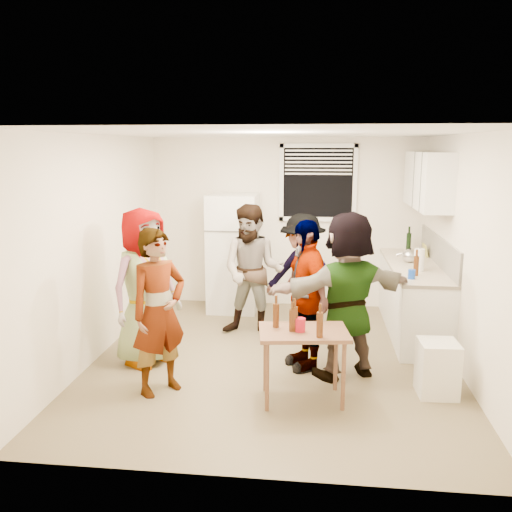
# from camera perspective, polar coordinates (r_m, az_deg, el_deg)

# --- Properties ---
(room) EXTENTS (4.00, 4.50, 2.50)m
(room) POSITION_cam_1_polar(r_m,az_deg,el_deg) (6.24, 1.87, -10.84)
(room) COLOR white
(room) RESTS_ON ground
(window) EXTENTS (1.12, 0.10, 1.06)m
(window) POSITION_cam_1_polar(r_m,az_deg,el_deg) (7.98, 6.54, 7.66)
(window) COLOR white
(window) RESTS_ON room
(refrigerator) EXTENTS (0.70, 0.70, 1.70)m
(refrigerator) POSITION_cam_1_polar(r_m,az_deg,el_deg) (7.88, -2.39, 0.34)
(refrigerator) COLOR white
(refrigerator) RESTS_ON ground
(counter_lower) EXTENTS (0.60, 2.20, 0.86)m
(counter_lower) POSITION_cam_1_polar(r_m,az_deg,el_deg) (7.28, 16.18, -4.45)
(counter_lower) COLOR white
(counter_lower) RESTS_ON ground
(countertop) EXTENTS (0.64, 2.22, 0.04)m
(countertop) POSITION_cam_1_polar(r_m,az_deg,el_deg) (7.17, 16.37, -0.98)
(countertop) COLOR beige
(countertop) RESTS_ON counter_lower
(backsplash) EXTENTS (0.03, 2.20, 0.36)m
(backsplash) POSITION_cam_1_polar(r_m,az_deg,el_deg) (7.19, 18.70, 0.53)
(backsplash) COLOR #B9B5AA
(backsplash) RESTS_ON countertop
(upper_cabinets) EXTENTS (0.34, 1.60, 0.70)m
(upper_cabinets) POSITION_cam_1_polar(r_m,az_deg,el_deg) (7.25, 17.61, 7.63)
(upper_cabinets) COLOR white
(upper_cabinets) RESTS_ON room
(kettle) EXTENTS (0.29, 0.27, 0.20)m
(kettle) POSITION_cam_1_polar(r_m,az_deg,el_deg) (7.26, 15.85, -0.64)
(kettle) COLOR silver
(kettle) RESTS_ON countertop
(paper_towel) EXTENTS (0.12, 0.12, 0.27)m
(paper_towel) POSITION_cam_1_polar(r_m,az_deg,el_deg) (6.80, 16.73, -1.49)
(paper_towel) COLOR white
(paper_towel) RESTS_ON countertop
(wine_bottle) EXTENTS (0.07, 0.07, 0.27)m
(wine_bottle) POSITION_cam_1_polar(r_m,az_deg,el_deg) (8.01, 15.72, 0.47)
(wine_bottle) COLOR black
(wine_bottle) RESTS_ON countertop
(beer_bottle_counter) EXTENTS (0.06, 0.06, 0.23)m
(beer_bottle_counter) POSITION_cam_1_polar(r_m,az_deg,el_deg) (6.53, 16.44, -2.00)
(beer_bottle_counter) COLOR #47230C
(beer_bottle_counter) RESTS_ON countertop
(blue_cup) EXTENTS (0.08, 0.08, 0.11)m
(blue_cup) POSITION_cam_1_polar(r_m,az_deg,el_deg) (6.36, 16.03, -2.32)
(blue_cup) COLOR #123DAE
(blue_cup) RESTS_ON countertop
(picture_frame) EXTENTS (0.02, 0.20, 0.17)m
(picture_frame) POSITION_cam_1_polar(r_m,az_deg,el_deg) (7.70, 17.38, 0.58)
(picture_frame) COLOR #B9B54C
(picture_frame) RESTS_ON countertop
(trash_bin) EXTENTS (0.38, 0.38, 0.53)m
(trash_bin) POSITION_cam_1_polar(r_m,az_deg,el_deg) (5.61, 18.55, -11.31)
(trash_bin) COLOR white
(trash_bin) RESTS_ON ground
(serving_table) EXTENTS (0.88, 0.65, 0.69)m
(serving_table) POSITION_cam_1_polar(r_m,az_deg,el_deg) (5.35, 4.90, -14.83)
(serving_table) COLOR brown
(serving_table) RESTS_ON ground
(beer_bottle_table) EXTENTS (0.05, 0.05, 0.21)m
(beer_bottle_table) POSITION_cam_1_polar(r_m,az_deg,el_deg) (5.06, 3.79, -7.89)
(beer_bottle_table) COLOR #47230C
(beer_bottle_table) RESTS_ON serving_table
(red_cup) EXTENTS (0.09, 0.09, 0.13)m
(red_cup) POSITION_cam_1_polar(r_m,az_deg,el_deg) (5.05, 4.67, -7.92)
(red_cup) COLOR #AB1222
(red_cup) RESTS_ON serving_table
(guest_grey) EXTENTS (1.91, 1.66, 0.55)m
(guest_grey) POSITION_cam_1_polar(r_m,az_deg,el_deg) (6.30, -11.33, -10.84)
(guest_grey) COLOR #959595
(guest_grey) RESTS_ON ground
(guest_stripe) EXTENTS (1.61, 1.51, 0.39)m
(guest_stripe) POSITION_cam_1_polar(r_m,az_deg,el_deg) (5.59, -9.90, -13.77)
(guest_stripe) COLOR #141933
(guest_stripe) RESTS_ON ground
(guest_back_left) EXTENTS (1.02, 1.76, 0.63)m
(guest_back_left) POSITION_cam_1_polar(r_m,az_deg,el_deg) (7.02, -0.32, -8.25)
(guest_back_left) COLOR brown
(guest_back_left) RESTS_ON ground
(guest_back_right) EXTENTS (1.63, 1.85, 0.58)m
(guest_back_right) POSITION_cam_1_polar(r_m,az_deg,el_deg) (7.01, 4.79, -8.31)
(guest_back_right) COLOR #3C3C40
(guest_back_right) RESTS_ON ground
(guest_black) EXTENTS (1.87, 1.52, 0.40)m
(guest_black) POSITION_cam_1_polar(r_m,az_deg,el_deg) (6.09, 5.14, -11.46)
(guest_black) COLOR black
(guest_black) RESTS_ON ground
(guest_orange) EXTENTS (2.22, 2.27, 0.51)m
(guest_orange) POSITION_cam_1_polar(r_m,az_deg,el_deg) (5.92, 9.29, -12.23)
(guest_orange) COLOR #DF7341
(guest_orange) RESTS_ON ground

